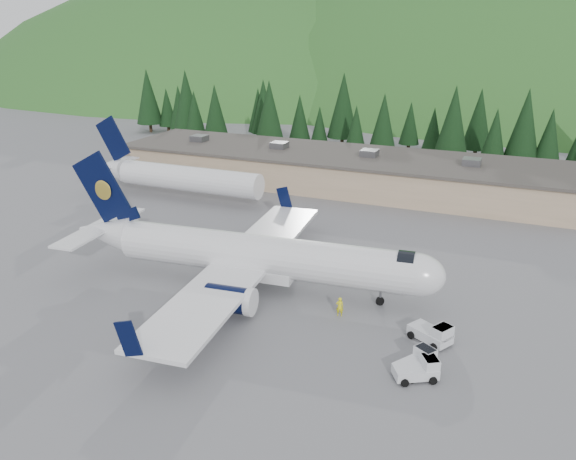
{
  "coord_description": "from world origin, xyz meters",
  "views": [
    {
      "loc": [
        21.19,
        -44.38,
        24.23
      ],
      "look_at": [
        0.0,
        6.0,
        4.0
      ],
      "focal_mm": 35.0,
      "sensor_mm": 36.0,
      "label": 1
    }
  ],
  "objects_px": {
    "airliner": "(253,256)",
    "second_airliner": "(173,176)",
    "baggage_tug_a": "(419,369)",
    "baggage_tug_b": "(433,334)",
    "terminal_building": "(337,169)",
    "ramp_worker": "(340,307)",
    "baggage_tug_c": "(418,362)"
  },
  "relations": [
    {
      "from": "baggage_tug_a",
      "to": "baggage_tug_b",
      "type": "bearing_deg",
      "value": 58.37
    },
    {
      "from": "baggage_tug_a",
      "to": "baggage_tug_b",
      "type": "distance_m",
      "value": 5.28
    },
    {
      "from": "ramp_worker",
      "to": "baggage_tug_c",
      "type": "bearing_deg",
      "value": 130.33
    },
    {
      "from": "baggage_tug_a",
      "to": "ramp_worker",
      "type": "height_order",
      "value": "ramp_worker"
    },
    {
      "from": "baggage_tug_b",
      "to": "airliner",
      "type": "bearing_deg",
      "value": -161.63
    },
    {
      "from": "terminal_building",
      "to": "airliner",
      "type": "bearing_deg",
      "value": -84.13
    },
    {
      "from": "airliner",
      "to": "baggage_tug_c",
      "type": "height_order",
      "value": "airliner"
    },
    {
      "from": "second_airliner",
      "to": "baggage_tug_a",
      "type": "distance_m",
      "value": 51.84
    },
    {
      "from": "airliner",
      "to": "baggage_tug_a",
      "type": "relative_size",
      "value": 10.74
    },
    {
      "from": "baggage_tug_a",
      "to": "baggage_tug_b",
      "type": "height_order",
      "value": "baggage_tug_b"
    },
    {
      "from": "second_airliner",
      "to": "baggage_tug_c",
      "type": "distance_m",
      "value": 51.1
    },
    {
      "from": "baggage_tug_a",
      "to": "baggage_tug_c",
      "type": "height_order",
      "value": "baggage_tug_c"
    },
    {
      "from": "baggage_tug_a",
      "to": "baggage_tug_b",
      "type": "relative_size",
      "value": 0.91
    },
    {
      "from": "second_airliner",
      "to": "terminal_building",
      "type": "bearing_deg",
      "value": 38.78
    },
    {
      "from": "baggage_tug_a",
      "to": "second_airliner",
      "type": "bearing_deg",
      "value": 113.07
    },
    {
      "from": "terminal_building",
      "to": "ramp_worker",
      "type": "xyz_separation_m",
      "value": [
        13.44,
        -40.36,
        -1.72
      ]
    },
    {
      "from": "airliner",
      "to": "terminal_building",
      "type": "xyz_separation_m",
      "value": [
        -3.92,
        38.1,
        -0.69
      ]
    },
    {
      "from": "second_airliner",
      "to": "terminal_building",
      "type": "height_order",
      "value": "second_airliner"
    },
    {
      "from": "terminal_building",
      "to": "baggage_tug_b",
      "type": "bearing_deg",
      "value": -62.45
    },
    {
      "from": "baggage_tug_c",
      "to": "baggage_tug_b",
      "type": "bearing_deg",
      "value": 27.49
    },
    {
      "from": "airliner",
      "to": "baggage_tug_c",
      "type": "bearing_deg",
      "value": -29.86
    },
    {
      "from": "baggage_tug_a",
      "to": "baggage_tug_c",
      "type": "bearing_deg",
      "value": 79.0
    },
    {
      "from": "airliner",
      "to": "ramp_worker",
      "type": "relative_size",
      "value": 20.82
    },
    {
      "from": "second_airliner",
      "to": "baggage_tug_b",
      "type": "relative_size",
      "value": 7.17
    },
    {
      "from": "baggage_tug_a",
      "to": "terminal_building",
      "type": "height_order",
      "value": "terminal_building"
    },
    {
      "from": "second_airliner",
      "to": "baggage_tug_c",
      "type": "relative_size",
      "value": 7.81
    },
    {
      "from": "terminal_building",
      "to": "ramp_worker",
      "type": "distance_m",
      "value": 42.57
    },
    {
      "from": "baggage_tug_b",
      "to": "terminal_building",
      "type": "bearing_deg",
      "value": 147.23
    },
    {
      "from": "terminal_building",
      "to": "ramp_worker",
      "type": "bearing_deg",
      "value": -71.58
    },
    {
      "from": "baggage_tug_a",
      "to": "terminal_building",
      "type": "bearing_deg",
      "value": 84.48
    },
    {
      "from": "second_airliner",
      "to": "baggage_tug_c",
      "type": "height_order",
      "value": "second_airliner"
    },
    {
      "from": "airliner",
      "to": "second_airliner",
      "type": "bearing_deg",
      "value": 131.99
    }
  ]
}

